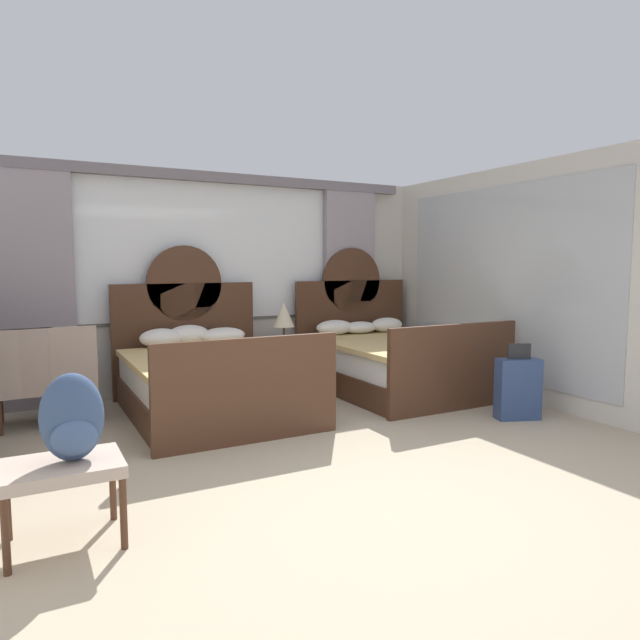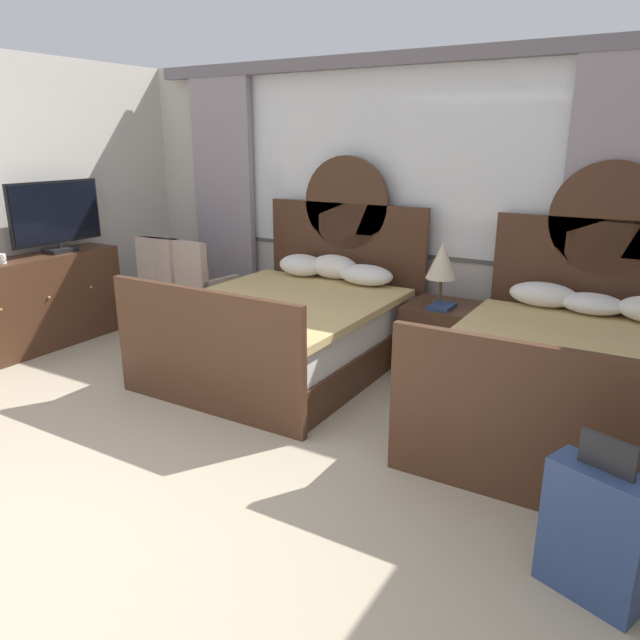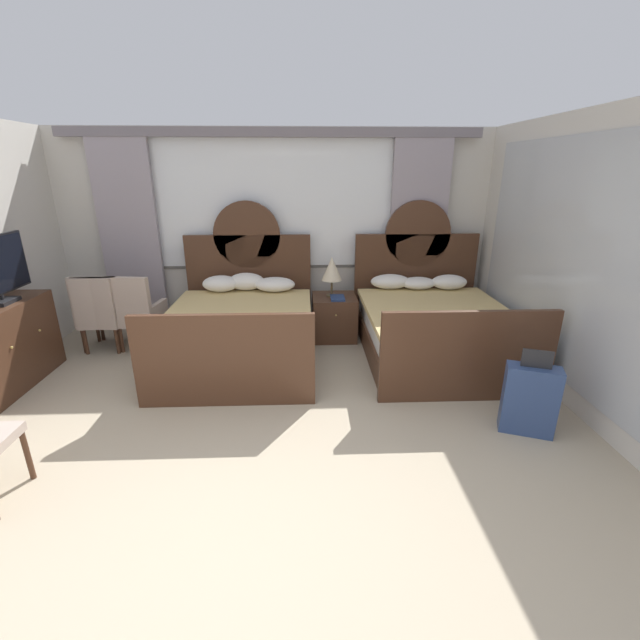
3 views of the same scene
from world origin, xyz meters
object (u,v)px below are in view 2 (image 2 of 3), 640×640
bed_near_window (291,324)px  dresser_minibar (35,303)px  cup_on_dresser (2,259)px  table_lamp_on_nightstand (442,262)px  bed_near_mirror (573,377)px  armchair_by_window_right (168,279)px  armchair_by_window_centre (169,280)px  armchair_by_window_left (199,284)px  tv_flatscreen (56,216)px  suitcase_on_floor (595,533)px  nightstand_between_beds (441,336)px  book_on_nightstand (442,306)px

bed_near_window → dresser_minibar: 2.49m
cup_on_dresser → bed_near_window: bearing=27.2°
table_lamp_on_nightstand → cup_on_dresser: size_ratio=4.82×
bed_near_mirror → armchair_by_window_right: 4.11m
bed_near_mirror → armchair_by_window_centre: bearing=175.6°
bed_near_mirror → armchair_by_window_left: bearing=175.1°
tv_flatscreen → armchair_by_window_right: tv_flatscreen is taller
bed_near_mirror → armchair_by_window_left: size_ratio=2.24×
dresser_minibar → suitcase_on_floor: 5.08m
bed_near_window → bed_near_mirror: 2.32m
bed_near_mirror → armchair_by_window_right: bed_near_mirror is taller
tv_flatscreen → suitcase_on_floor: bearing=-12.8°
cup_on_dresser → suitcase_on_floor: cup_on_dresser is taller
table_lamp_on_nightstand → nightstand_between_beds: bearing=-26.4°
dresser_minibar → tv_flatscreen: tv_flatscreen is taller
nightstand_between_beds → cup_on_dresser: (-3.43, -1.77, 0.64)m
bed_near_mirror → suitcase_on_floor: bearing=-78.0°
table_lamp_on_nightstand → armchair_by_window_right: (-2.89, -0.32, -0.44)m
bed_near_window → book_on_nightstand: (1.19, 0.49, 0.22)m
cup_on_dresser → armchair_by_window_left: armchair_by_window_left is taller
bed_near_window → armchair_by_window_left: 1.38m
nightstand_between_beds → armchair_by_window_right: 2.95m
bed_near_mirror → nightstand_between_beds: size_ratio=3.62×
book_on_nightstand → dresser_minibar: dresser_minibar is taller
tv_flatscreen → cup_on_dresser: size_ratio=8.80×
bed_near_window → dresser_minibar: size_ratio=1.28×
cup_on_dresser → suitcase_on_floor: 5.02m
bed_near_window → tv_flatscreen: bearing=-166.8°
table_lamp_on_nightstand → book_on_nightstand: 0.38m
bed_near_window → armchair_by_window_left: bearing=167.0°
tv_flatscreen → suitcase_on_floor: 5.20m
nightstand_between_beds → armchair_by_window_centre: bearing=-174.2°
nightstand_between_beds → armchair_by_window_centre: armchair_by_window_centre is taller
bed_near_mirror → tv_flatscreen: bed_near_mirror is taller
armchair_by_window_right → suitcase_on_floor: armchair_by_window_right is taller
table_lamp_on_nightstand → dresser_minibar: table_lamp_on_nightstand is taller
table_lamp_on_nightstand → suitcase_on_floor: size_ratio=0.68×
nightstand_between_beds → suitcase_on_floor: (1.52, -2.29, 0.02)m
bed_near_mirror → tv_flatscreen: 4.75m
book_on_nightstand → dresser_minibar: size_ratio=0.15×
table_lamp_on_nightstand → armchair_by_window_centre: (-2.88, -0.32, -0.44)m
bed_near_mirror → bed_near_window: bearing=179.9°
tv_flatscreen → armchair_by_window_centre: (0.56, 0.85, -0.73)m
bed_near_window → suitcase_on_floor: bearing=-32.1°
tv_flatscreen → suitcase_on_floor: (4.99, -1.14, -0.92)m
book_on_nightstand → cup_on_dresser: 3.85m
nightstand_between_beds → armchair_by_window_right: armchair_by_window_right is taller
book_on_nightstand → cup_on_dresser: size_ratio=2.39×
book_on_nightstand → armchair_by_window_centre: bearing=-176.5°
bed_near_window → book_on_nightstand: size_ratio=8.40×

